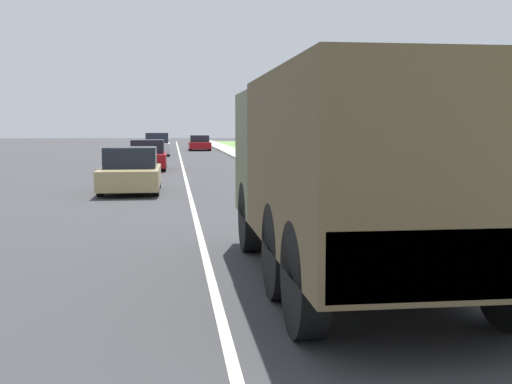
{
  "coord_description": "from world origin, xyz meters",
  "views": [
    {
      "loc": [
        -0.5,
        4.07,
        2.1
      ],
      "look_at": [
        0.75,
        13.75,
        1.11
      ],
      "focal_mm": 45.0,
      "sensor_mm": 36.0,
      "label": 1
    }
  ],
  "objects_px": {
    "car_nearest_ahead": "(131,172)",
    "pickup_truck": "(511,174)",
    "car_third_ahead": "(157,146)",
    "military_truck": "(354,165)",
    "car_second_ahead": "(148,156)",
    "car_fourth_ahead": "(200,143)"
  },
  "relations": [
    {
      "from": "car_fourth_ahead",
      "to": "pickup_truck",
      "type": "height_order",
      "value": "pickup_truck"
    },
    {
      "from": "car_nearest_ahead",
      "to": "car_third_ahead",
      "type": "xyz_separation_m",
      "value": [
        0.22,
        26.96,
        0.09
      ]
    },
    {
      "from": "car_fourth_ahead",
      "to": "car_nearest_ahead",
      "type": "bearing_deg",
      "value": -95.73
    },
    {
      "from": "military_truck",
      "to": "car_fourth_ahead",
      "type": "height_order",
      "value": "military_truck"
    },
    {
      "from": "car_nearest_ahead",
      "to": "pickup_truck",
      "type": "height_order",
      "value": "pickup_truck"
    },
    {
      "from": "military_truck",
      "to": "car_second_ahead",
      "type": "relative_size",
      "value": 1.56
    },
    {
      "from": "car_fourth_ahead",
      "to": "car_second_ahead",
      "type": "bearing_deg",
      "value": -97.84
    },
    {
      "from": "car_second_ahead",
      "to": "car_third_ahead",
      "type": "xyz_separation_m",
      "value": [
        0.09,
        15.8,
        0.08
      ]
    },
    {
      "from": "car_nearest_ahead",
      "to": "car_fourth_ahead",
      "type": "relative_size",
      "value": 0.89
    },
    {
      "from": "car_nearest_ahead",
      "to": "car_third_ahead",
      "type": "height_order",
      "value": "car_third_ahead"
    },
    {
      "from": "car_second_ahead",
      "to": "car_third_ahead",
      "type": "distance_m",
      "value": 15.8
    },
    {
      "from": "car_second_ahead",
      "to": "car_third_ahead",
      "type": "bearing_deg",
      "value": 89.68
    },
    {
      "from": "military_truck",
      "to": "pickup_truck",
      "type": "relative_size",
      "value": 1.22
    },
    {
      "from": "military_truck",
      "to": "car_second_ahead",
      "type": "xyz_separation_m",
      "value": [
        -3.62,
        24.01,
        -0.94
      ]
    },
    {
      "from": "military_truck",
      "to": "car_third_ahead",
      "type": "bearing_deg",
      "value": 95.07
    },
    {
      "from": "car_nearest_ahead",
      "to": "car_fourth_ahead",
      "type": "bearing_deg",
      "value": 84.27
    },
    {
      "from": "car_fourth_ahead",
      "to": "pickup_truck",
      "type": "distance_m",
      "value": 43.97
    },
    {
      "from": "car_third_ahead",
      "to": "pickup_truck",
      "type": "distance_m",
      "value": 34.22
    },
    {
      "from": "military_truck",
      "to": "car_fourth_ahead",
      "type": "bearing_deg",
      "value": 89.96
    },
    {
      "from": "car_third_ahead",
      "to": "car_fourth_ahead",
      "type": "height_order",
      "value": "car_third_ahead"
    },
    {
      "from": "military_truck",
      "to": "car_nearest_ahead",
      "type": "height_order",
      "value": "military_truck"
    },
    {
      "from": "car_third_ahead",
      "to": "car_fourth_ahead",
      "type": "bearing_deg",
      "value": 71.6
    }
  ]
}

